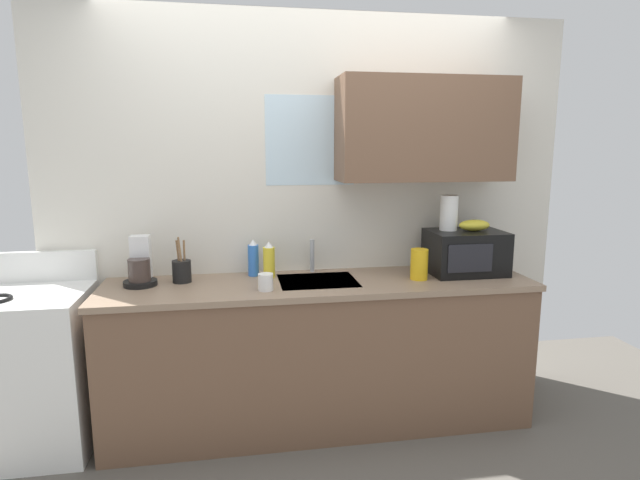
% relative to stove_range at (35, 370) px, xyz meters
% --- Properties ---
extents(kitchen_wall_assembly, '(3.31, 0.42, 2.50)m').
position_rel_stove_range_xyz_m(kitchen_wall_assembly, '(1.75, 0.30, 0.90)').
color(kitchen_wall_assembly, silver).
rests_on(kitchen_wall_assembly, ground).
extents(counter_unit, '(2.54, 0.63, 0.90)m').
position_rel_stove_range_xyz_m(counter_unit, '(1.62, -0.00, -0.00)').
color(counter_unit, brown).
rests_on(counter_unit, ground).
extents(sink_faucet, '(0.03, 0.03, 0.21)m').
position_rel_stove_range_xyz_m(sink_faucet, '(1.61, 0.24, 0.55)').
color(sink_faucet, '#B2B5BA').
rests_on(sink_faucet, counter_unit).
extents(stove_range, '(0.60, 0.60, 1.08)m').
position_rel_stove_range_xyz_m(stove_range, '(0.00, 0.00, 0.00)').
color(stove_range, white).
rests_on(stove_range, ground).
extents(microwave, '(0.46, 0.35, 0.27)m').
position_rel_stove_range_xyz_m(microwave, '(2.55, 0.04, 0.58)').
color(microwave, black).
rests_on(microwave, counter_unit).
extents(banana_bunch, '(0.20, 0.11, 0.07)m').
position_rel_stove_range_xyz_m(banana_bunch, '(2.60, 0.05, 0.75)').
color(banana_bunch, gold).
rests_on(banana_bunch, microwave).
extents(paper_towel_roll, '(0.11, 0.11, 0.22)m').
position_rel_stove_range_xyz_m(paper_towel_roll, '(2.45, 0.10, 0.82)').
color(paper_towel_roll, white).
rests_on(paper_towel_roll, microwave).
extents(coffee_maker, '(0.19, 0.21, 0.28)m').
position_rel_stove_range_xyz_m(coffee_maker, '(0.58, 0.10, 0.55)').
color(coffee_maker, black).
rests_on(coffee_maker, counter_unit).
extents(dish_soap_bottle_yellow, '(0.07, 0.07, 0.22)m').
position_rel_stove_range_xyz_m(dish_soap_bottle_yellow, '(1.33, 0.14, 0.55)').
color(dish_soap_bottle_yellow, yellow).
rests_on(dish_soap_bottle_yellow, counter_unit).
extents(dish_soap_bottle_blue, '(0.07, 0.07, 0.23)m').
position_rel_stove_range_xyz_m(dish_soap_bottle_blue, '(1.23, 0.20, 0.55)').
color(dish_soap_bottle_blue, blue).
rests_on(dish_soap_bottle_blue, counter_unit).
extents(cereal_canister, '(0.10, 0.10, 0.19)m').
position_rel_stove_range_xyz_m(cereal_canister, '(2.21, -0.05, 0.53)').
color(cereal_canister, gold).
rests_on(cereal_canister, counter_unit).
extents(mug_white, '(0.08, 0.08, 0.09)m').
position_rel_stove_range_xyz_m(mug_white, '(1.29, -0.14, 0.49)').
color(mug_white, white).
rests_on(mug_white, counter_unit).
extents(utensil_crock, '(0.11, 0.11, 0.27)m').
position_rel_stove_range_xyz_m(utensil_crock, '(0.81, 0.12, 0.51)').
color(utensil_crock, black).
rests_on(utensil_crock, counter_unit).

